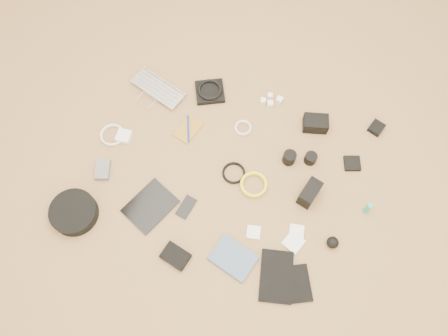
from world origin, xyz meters
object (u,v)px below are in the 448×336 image
(laptop, at_px, (153,94))
(paperback, at_px, (224,271))
(tablet, at_px, (150,206))
(dslr_camera, at_px, (316,123))
(headphone_case, at_px, (74,212))
(phone, at_px, (186,207))

(laptop, bearing_deg, paperback, -30.76)
(tablet, bearing_deg, paperback, 1.63)
(dslr_camera, height_order, tablet, dslr_camera)
(tablet, distance_m, headphone_case, 0.36)
(dslr_camera, bearing_deg, laptop, 171.73)
(headphone_case, height_order, paperback, headphone_case)
(dslr_camera, distance_m, phone, 0.78)
(phone, xyz_separation_m, paperback, (0.27, -0.23, 0.01))
(laptop, xyz_separation_m, paperback, (0.65, -0.76, -0.00))
(laptop, relative_size, paperback, 1.54)
(phone, bearing_deg, tablet, -151.91)
(phone, relative_size, headphone_case, 0.50)
(laptop, bearing_deg, dslr_camera, 24.40)
(paperback, bearing_deg, phone, 65.67)
(laptop, height_order, headphone_case, headphone_case)
(dslr_camera, distance_m, paperback, 0.87)
(laptop, relative_size, tablet, 1.29)
(laptop, distance_m, phone, 0.65)
(tablet, relative_size, paperback, 1.20)
(dslr_camera, height_order, headphone_case, dslr_camera)
(paperback, bearing_deg, dslr_camera, 2.49)
(laptop, relative_size, dslr_camera, 2.41)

